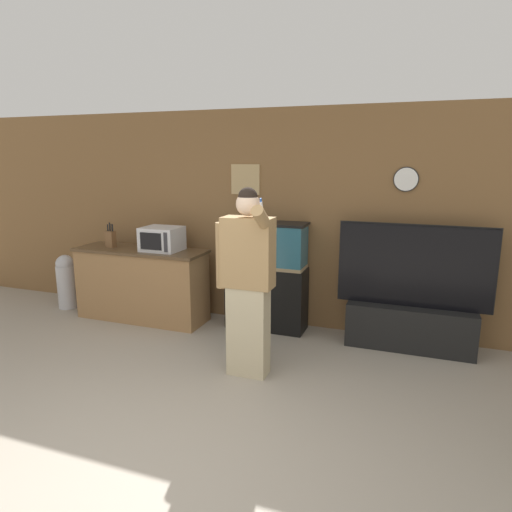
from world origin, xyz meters
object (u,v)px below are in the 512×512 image
at_px(tv_on_stand, 411,313).
at_px(trash_bin, 67,281).
at_px(person_standing, 247,280).
at_px(microwave, 162,239).
at_px(counter_island, 142,284).
at_px(aquarium_on_stand, 267,276).
at_px(knife_block, 111,238).

height_order(tv_on_stand, trash_bin, tv_on_stand).
bearing_deg(person_standing, microwave, 146.80).
distance_m(counter_island, person_standing, 2.10).
bearing_deg(aquarium_on_stand, tv_on_stand, -1.14).
relative_size(counter_island, trash_bin, 2.29).
relative_size(tv_on_stand, person_standing, 0.90).
bearing_deg(trash_bin, knife_block, -2.68).
bearing_deg(aquarium_on_stand, knife_block, -172.79).
relative_size(counter_island, person_standing, 0.95).
distance_m(microwave, aquarium_on_stand, 1.36).
height_order(counter_island, microwave, microwave).
bearing_deg(knife_block, aquarium_on_stand, 7.21).
bearing_deg(person_standing, aquarium_on_stand, 100.30).
height_order(counter_island, trash_bin, counter_island).
bearing_deg(microwave, counter_island, -176.96).
bearing_deg(trash_bin, counter_island, -1.03).
bearing_deg(knife_block, counter_island, 2.14).
bearing_deg(aquarium_on_stand, counter_island, -171.46).
relative_size(counter_island, knife_block, 5.50).
distance_m(counter_island, trash_bin, 1.23).
height_order(microwave, person_standing, person_standing).
distance_m(tv_on_stand, person_standing, 1.92).
distance_m(microwave, knife_block, 0.74).
height_order(counter_island, aquarium_on_stand, aquarium_on_stand).
bearing_deg(counter_island, trash_bin, 178.97).
height_order(knife_block, tv_on_stand, tv_on_stand).
distance_m(aquarium_on_stand, trash_bin, 2.85).
bearing_deg(counter_island, tv_on_stand, 3.64).
bearing_deg(counter_island, knife_block, -177.86).
xyz_separation_m(tv_on_stand, person_standing, (-1.43, -1.17, 0.53)).
relative_size(tv_on_stand, trash_bin, 2.16).
relative_size(aquarium_on_stand, person_standing, 0.73).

